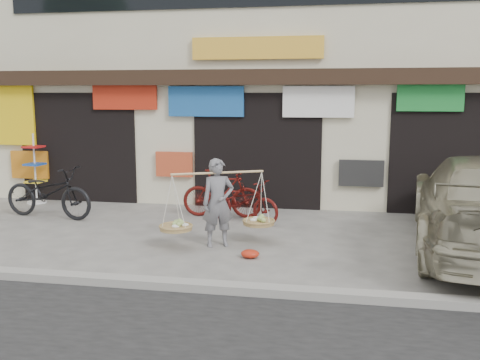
% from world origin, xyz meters
% --- Properties ---
extents(ground, '(70.00, 70.00, 0.00)m').
position_xyz_m(ground, '(0.00, 0.00, 0.00)').
color(ground, gray).
rests_on(ground, ground).
extents(kerb, '(70.00, 0.25, 0.12)m').
position_xyz_m(kerb, '(0.00, -2.00, 0.06)').
color(kerb, gray).
rests_on(kerb, ground).
extents(shophouse_block, '(14.00, 6.32, 7.00)m').
position_xyz_m(shophouse_block, '(-0.00, 6.42, 3.45)').
color(shophouse_block, beige).
rests_on(shophouse_block, ground).
extents(street_vendor, '(1.92, 1.19, 1.57)m').
position_xyz_m(street_vendor, '(-0.20, 0.17, 0.72)').
color(street_vendor, slate).
rests_on(street_vendor, ground).
extents(bike_0, '(2.24, 1.06, 1.13)m').
position_xyz_m(bike_0, '(-4.31, 1.65, 0.57)').
color(bike_0, black).
rests_on(bike_0, ground).
extents(bike_1, '(1.76, 0.50, 1.06)m').
position_xyz_m(bike_1, '(-0.59, 2.36, 0.53)').
color(bike_1, '#52120E').
rests_on(bike_1, ground).
extents(bike_2, '(1.83, 1.22, 0.91)m').
position_xyz_m(bike_2, '(-0.09, 2.00, 0.46)').
color(bike_2, '#52100E').
rests_on(bike_2, ground).
extents(display_rack, '(0.47, 0.47, 1.72)m').
position_xyz_m(display_rack, '(-5.45, 3.06, 0.69)').
color(display_rack, silver).
rests_on(display_rack, ground).
extents(red_bag, '(0.31, 0.25, 0.14)m').
position_xyz_m(red_bag, '(0.47, -0.43, 0.07)').
color(red_bag, red).
rests_on(red_bag, ground).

